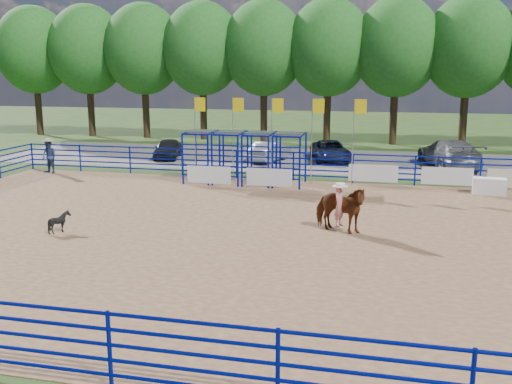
{
  "coord_description": "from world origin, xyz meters",
  "views": [
    {
      "loc": [
        4.55,
        -18.36,
        5.58
      ],
      "look_at": [
        0.11,
        1.0,
        1.3
      ],
      "focal_mm": 40.0,
      "sensor_mm": 36.0,
      "label": 1
    }
  ],
  "objects_px": {
    "car_b": "(270,151)",
    "car_d": "(449,153)",
    "calf": "(60,222)",
    "car_c": "(330,151)",
    "horse_and_rider": "(340,206)",
    "spectator_cowboy": "(49,156)",
    "car_a": "(168,149)",
    "announcer_table": "(489,186)"
  },
  "relations": [
    {
      "from": "horse_and_rider",
      "to": "car_c",
      "type": "relative_size",
      "value": 0.55
    },
    {
      "from": "horse_and_rider",
      "to": "car_a",
      "type": "height_order",
      "value": "horse_and_rider"
    },
    {
      "from": "car_b",
      "to": "car_a",
      "type": "bearing_deg",
      "value": 17.65
    },
    {
      "from": "calf",
      "to": "announcer_table",
      "type": "bearing_deg",
      "value": -74.25
    },
    {
      "from": "announcer_table",
      "to": "spectator_cowboy",
      "type": "height_order",
      "value": "spectator_cowboy"
    },
    {
      "from": "car_b",
      "to": "announcer_table",
      "type": "bearing_deg",
      "value": 163.49
    },
    {
      "from": "car_b",
      "to": "car_d",
      "type": "relative_size",
      "value": 0.67
    },
    {
      "from": "announcer_table",
      "to": "car_a",
      "type": "bearing_deg",
      "value": 159.05
    },
    {
      "from": "announcer_table",
      "to": "horse_and_rider",
      "type": "height_order",
      "value": "horse_and_rider"
    },
    {
      "from": "announcer_table",
      "to": "calf",
      "type": "relative_size",
      "value": 1.87
    },
    {
      "from": "announcer_table",
      "to": "car_b",
      "type": "xyz_separation_m",
      "value": [
        -11.64,
        7.25,
        0.23
      ]
    },
    {
      "from": "car_c",
      "to": "car_d",
      "type": "xyz_separation_m",
      "value": [
        6.96,
        -0.86,
        0.19
      ]
    },
    {
      "from": "car_a",
      "to": "car_b",
      "type": "bearing_deg",
      "value": -8.94
    },
    {
      "from": "car_b",
      "to": "car_d",
      "type": "height_order",
      "value": "car_d"
    },
    {
      "from": "horse_and_rider",
      "to": "car_c",
      "type": "height_order",
      "value": "horse_and_rider"
    },
    {
      "from": "horse_and_rider",
      "to": "car_d",
      "type": "xyz_separation_m",
      "value": [
        5.07,
        15.1,
        -0.12
      ]
    },
    {
      "from": "car_b",
      "to": "car_c",
      "type": "distance_m",
      "value": 3.76
    },
    {
      "from": "spectator_cowboy",
      "to": "car_b",
      "type": "xyz_separation_m",
      "value": [
        10.86,
        6.87,
        -0.33
      ]
    },
    {
      "from": "announcer_table",
      "to": "car_a",
      "type": "relative_size",
      "value": 0.39
    },
    {
      "from": "car_a",
      "to": "announcer_table",
      "type": "bearing_deg",
      "value": -32.13
    },
    {
      "from": "horse_and_rider",
      "to": "announcer_table",
      "type": "bearing_deg",
      "value": 51.41
    },
    {
      "from": "car_d",
      "to": "car_c",
      "type": "bearing_deg",
      "value": -22.31
    },
    {
      "from": "calf",
      "to": "car_b",
      "type": "height_order",
      "value": "car_b"
    },
    {
      "from": "announcer_table",
      "to": "horse_and_rider",
      "type": "relative_size",
      "value": 0.57
    },
    {
      "from": "car_a",
      "to": "car_d",
      "type": "xyz_separation_m",
      "value": [
        17.2,
        0.44,
        0.2
      ]
    },
    {
      "from": "car_c",
      "to": "car_a",
      "type": "bearing_deg",
      "value": 172.59
    },
    {
      "from": "horse_and_rider",
      "to": "car_b",
      "type": "height_order",
      "value": "horse_and_rider"
    },
    {
      "from": "horse_and_rider",
      "to": "car_c",
      "type": "bearing_deg",
      "value": 96.78
    },
    {
      "from": "car_a",
      "to": "car_d",
      "type": "height_order",
      "value": "car_d"
    },
    {
      "from": "horse_and_rider",
      "to": "spectator_cowboy",
      "type": "distance_m",
      "value": 18.24
    },
    {
      "from": "car_a",
      "to": "car_b",
      "type": "height_order",
      "value": "same"
    },
    {
      "from": "horse_and_rider",
      "to": "car_b",
      "type": "relative_size",
      "value": 0.66
    },
    {
      "from": "car_c",
      "to": "car_d",
      "type": "distance_m",
      "value": 7.02
    },
    {
      "from": "spectator_cowboy",
      "to": "car_a",
      "type": "xyz_separation_m",
      "value": [
        4.23,
        6.62,
        -0.33
      ]
    },
    {
      "from": "spectator_cowboy",
      "to": "car_a",
      "type": "bearing_deg",
      "value": 57.38
    },
    {
      "from": "calf",
      "to": "car_b",
      "type": "distance_m",
      "value": 17.6
    },
    {
      "from": "announcer_table",
      "to": "spectator_cowboy",
      "type": "relative_size",
      "value": 0.76
    },
    {
      "from": "car_d",
      "to": "calf",
      "type": "bearing_deg",
      "value": 34.71
    },
    {
      "from": "calf",
      "to": "car_c",
      "type": "xyz_separation_m",
      "value": [
        7.57,
        18.19,
        0.23
      ]
    },
    {
      "from": "car_b",
      "to": "car_c",
      "type": "relative_size",
      "value": 0.84
    },
    {
      "from": "horse_and_rider",
      "to": "car_c",
      "type": "xyz_separation_m",
      "value": [
        -1.9,
        15.96,
        -0.31
      ]
    },
    {
      "from": "horse_and_rider",
      "to": "car_b",
      "type": "xyz_separation_m",
      "value": [
        -5.51,
        14.92,
        -0.32
      ]
    }
  ]
}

